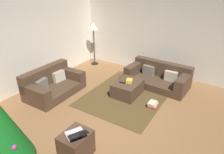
{
  "coord_description": "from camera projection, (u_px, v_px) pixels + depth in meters",
  "views": [
    {
      "loc": [
        -3.03,
        -1.71,
        2.77
      ],
      "look_at": [
        0.61,
        0.56,
        0.75
      ],
      "focal_mm": 31.43,
      "sensor_mm": 36.0,
      "label": 1
    }
  ],
  "objects": [
    {
      "name": "gift_box",
      "position": [
        129.0,
        81.0,
        5.3
      ],
      "size": [
        0.23,
        0.21,
        0.08
      ],
      "primitive_type": "cube",
      "rotation": [
        0.0,
        0.0,
        0.33
      ],
      "color": "gold",
      "rests_on": "ottoman"
    },
    {
      "name": "corner_partition",
      "position": [
        170.0,
        36.0,
        6.18
      ],
      "size": [
        0.12,
        6.4,
        2.6
      ],
      "primitive_type": "cube",
      "color": "silver",
      "rests_on": "ground_plane"
    },
    {
      "name": "book_stack",
      "position": [
        153.0,
        104.0,
        4.89
      ],
      "size": [
        0.28,
        0.26,
        0.14
      ],
      "color": "#B7332D",
      "rests_on": "ground_plane"
    },
    {
      "name": "area_rug",
      "position": [
        127.0,
        94.0,
        5.47
      ],
      "size": [
        2.6,
        2.0,
        0.01
      ],
      "primitive_type": "cube",
      "color": "#503C1F",
      "rests_on": "ground_plane"
    },
    {
      "name": "couch_left",
      "position": [
        52.0,
        84.0,
        5.44
      ],
      "size": [
        1.57,
        0.95,
        0.73
      ],
      "rotation": [
        0.0,
        0.0,
        3.16
      ],
      "color": "#473323",
      "rests_on": "ground_plane"
    },
    {
      "name": "rear_partition",
      "position": [
        19.0,
        45.0,
        5.28
      ],
      "size": [
        6.4,
        0.12,
        2.6
      ],
      "primitive_type": "cube",
      "color": "silver",
      "rests_on": "ground_plane"
    },
    {
      "name": "couch_right",
      "position": [
        158.0,
        77.0,
        5.91
      ],
      "size": [
        1.05,
        1.86,
        0.67
      ],
      "rotation": [
        0.0,
        0.0,
        1.5
      ],
      "color": "#473323",
      "rests_on": "ground_plane"
    },
    {
      "name": "ground_plane",
      "position": [
        119.0,
        123.0,
        4.33
      ],
      "size": [
        6.4,
        6.4,
        0.0
      ],
      "primitive_type": "plane",
      "color": "brown"
    },
    {
      "name": "tv_remote",
      "position": [
        122.0,
        83.0,
        5.26
      ],
      "size": [
        0.06,
        0.16,
        0.02
      ],
      "primitive_type": "cube",
      "rotation": [
        0.0,
        0.0,
        0.04
      ],
      "color": "black",
      "rests_on": "ottoman"
    },
    {
      "name": "corner_lamp",
      "position": [
        93.0,
        29.0,
        7.02
      ],
      "size": [
        0.36,
        0.36,
        1.56
      ],
      "color": "black",
      "rests_on": "ground_plane"
    },
    {
      "name": "ottoman",
      "position": [
        128.0,
        88.0,
        5.39
      ],
      "size": [
        0.84,
        0.64,
        0.38
      ],
      "primitive_type": "cube",
      "color": "#473323",
      "rests_on": "ground_plane"
    },
    {
      "name": "side_table",
      "position": [
        76.0,
        145.0,
        3.41
      ],
      "size": [
        0.52,
        0.44,
        0.49
      ],
      "primitive_type": "cube",
      "color": "#4C3323",
      "rests_on": "ground_plane"
    },
    {
      "name": "laptop",
      "position": [
        76.0,
        134.0,
        3.24
      ],
      "size": [
        0.46,
        0.5,
        0.19
      ],
      "color": "silver",
      "rests_on": "side_table"
    }
  ]
}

